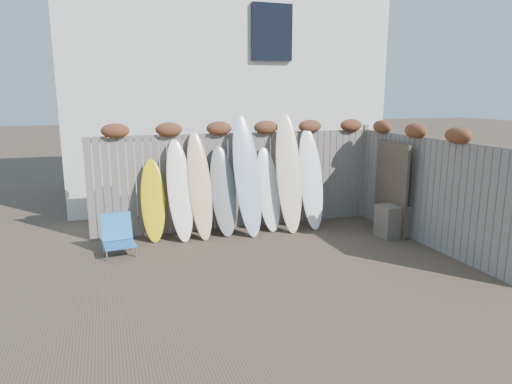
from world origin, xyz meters
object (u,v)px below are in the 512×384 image
object	(u,v)px
wooden_crate	(392,221)
lattice_panel	(391,188)
surfboard_0	(153,200)
beach_chair	(118,236)

from	to	relation	value
wooden_crate	lattice_panel	xyz separation A→B (m)	(0.14, 0.31, 0.60)
surfboard_0	wooden_crate	bearing A→B (deg)	-12.37
beach_chair	wooden_crate	distance (m)	5.23
beach_chair	lattice_panel	bearing A→B (deg)	-3.86
lattice_panel	surfboard_0	world-z (taller)	lattice_panel
beach_chair	wooden_crate	size ratio (longest dim) A/B	1.11
lattice_panel	wooden_crate	bearing A→B (deg)	-108.73
beach_chair	lattice_panel	size ratio (longest dim) A/B	0.38
wooden_crate	lattice_panel	bearing A→B (deg)	65.10
wooden_crate	surfboard_0	world-z (taller)	surfboard_0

